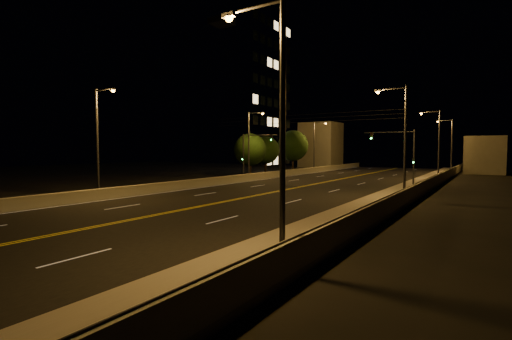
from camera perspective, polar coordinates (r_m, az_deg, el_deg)
The scene contains 23 objects.
road at distance 32.13m, azimuth -1.08°, elevation -4.16°, with size 18.00×120.00×0.02m, color black.
sidewalk at distance 27.66m, azimuth 17.94°, elevation -5.22°, with size 3.60×120.00×0.30m, color gray.
curb at distance 28.20m, azimuth 14.25°, elevation -5.16°, with size 0.14×120.00×0.15m, color gray.
parapet_wall at distance 27.21m, azimuth 21.34°, elevation -4.04°, with size 0.30×120.00×1.00m, color #9D9983.
jersey_barrier at distance 37.86m, azimuth -12.61°, elevation -2.42°, with size 0.45×120.00×0.94m, color #9D9983.
distant_building_right at distance 75.17m, azimuth 31.78°, elevation 1.99°, with size 6.00×10.00×6.33m, color gray.
distant_building_left at distance 87.13m, azimuth 9.94°, elevation 3.80°, with size 8.00×8.00×10.22m, color gray.
parapet_rail at distance 27.15m, azimuth 21.36°, elevation -2.93°, with size 0.06×0.06×120.00m, color black.
lane_markings at distance 32.07m, azimuth -1.15°, elevation -4.15°, with size 17.32×116.00×0.00m.
streetlight_0 at distance 12.54m, azimuth 3.01°, elevation 8.44°, with size 2.55×0.28×9.13m.
streetlight_1 at distance 31.75m, azimuth 21.51°, elevation 5.05°, with size 2.55×0.28×9.13m.
streetlight_2 at distance 53.13m, azimuth 26.06°, elevation 4.11°, with size 2.55×0.28×9.13m.
streetlight_3 at distance 69.94m, azimuth 27.67°, elevation 3.78°, with size 2.55×0.28×9.13m.
streetlight_4 at distance 33.52m, azimuth -22.96°, elevation 4.91°, with size 2.55×0.28×9.13m.
streetlight_5 at distance 50.02m, azimuth -0.86°, elevation 4.52°, with size 2.55×0.28×9.13m.
streetlight_6 at distance 69.16m, azimuth 9.15°, elevation 4.11°, with size 2.55×0.28×9.13m.
traffic_signal_right at distance 40.56m, azimuth 21.74°, elevation 2.59°, with size 5.11×0.31×6.10m.
traffic_signal_left at distance 47.83m, azimuth -0.98°, elevation 2.88°, with size 5.11×0.31×6.10m.
overhead_wires at distance 40.24m, azimuth 6.52°, elevation 7.85°, with size 22.00×0.03×0.83m.
building_tower at distance 77.26m, azimuth -5.27°, elevation 11.02°, with size 24.00×15.00×30.45m.
tree_0 at distance 54.39m, azimuth -0.92°, elevation 3.14°, with size 4.76×4.76×6.45m.
tree_1 at distance 62.49m, azimuth 1.46°, elevation 3.08°, with size 4.68×4.68×6.35m.
tree_2 at distance 68.29m, azimuth 5.71°, elevation 3.74°, with size 5.61×5.61×7.60m.
Camera 1 is at (17.71, -6.49, 4.13)m, focal length 26.00 mm.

